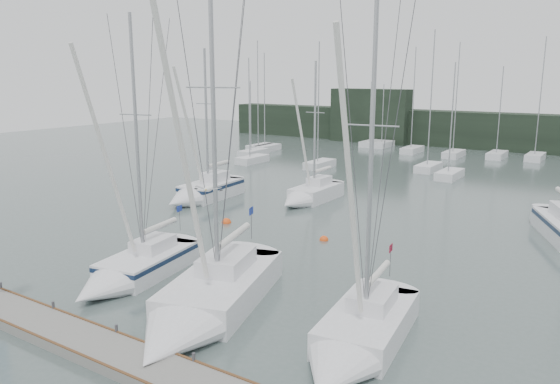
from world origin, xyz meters
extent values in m
plane|color=#4C5C58|center=(0.00, 0.00, 0.00)|extent=(160.00, 160.00, 0.00)
cube|color=slate|center=(0.00, -5.00, 0.20)|extent=(24.00, 2.00, 0.40)
cube|color=black|center=(0.00, 62.00, 2.50)|extent=(90.00, 4.00, 5.00)
cube|color=black|center=(-20.00, 60.00, 4.00)|extent=(12.00, 3.00, 8.00)
cube|color=silver|center=(-10.49, 52.41, 0.35)|extent=(1.80, 4.50, 0.90)
cylinder|color=#9C9FA4|center=(-10.49, 51.91, 7.19)|extent=(0.12, 0.12, 12.77)
cube|color=silver|center=(-28.86, 43.71, 0.35)|extent=(1.80, 4.50, 0.90)
cylinder|color=#9C9FA4|center=(-28.86, 43.21, 7.64)|extent=(0.12, 0.12, 13.68)
cube|color=silver|center=(-1.08, 37.06, 0.35)|extent=(1.80, 4.50, 0.90)
cylinder|color=#9C9FA4|center=(-1.08, 36.56, 6.05)|extent=(0.12, 0.12, 10.51)
cube|color=silver|center=(-14.98, 35.47, 0.35)|extent=(1.80, 4.50, 0.90)
cylinder|color=#9C9FA4|center=(-14.98, 34.97, 7.18)|extent=(0.12, 0.12, 12.75)
cube|color=silver|center=(4.13, 54.54, 0.35)|extent=(1.80, 4.50, 0.90)
cylinder|color=#9C9FA4|center=(4.13, 54.04, 7.62)|extent=(0.12, 0.12, 13.64)
cube|color=silver|center=(-23.29, 34.20, 0.35)|extent=(1.80, 4.50, 0.90)
cylinder|color=#9C9FA4|center=(-23.29, 33.70, 6.40)|extent=(0.12, 0.12, 11.20)
cube|color=silver|center=(-4.81, 51.63, 0.35)|extent=(1.80, 4.50, 0.90)
cylinder|color=#9C9FA4|center=(-4.81, 51.13, 7.36)|extent=(0.12, 0.12, 13.12)
cube|color=silver|center=(-15.98, 55.72, 0.35)|extent=(1.80, 4.50, 0.90)
cylinder|color=#9C9FA4|center=(-15.98, 55.22, 4.82)|extent=(0.12, 0.12, 8.04)
cube|color=silver|center=(-17.86, 55.73, 0.35)|extent=(1.80, 4.50, 0.90)
cylinder|color=#9C9FA4|center=(-17.86, 55.23, 4.98)|extent=(0.12, 0.12, 8.35)
cube|color=silver|center=(-0.07, 53.64, 0.35)|extent=(1.80, 4.50, 0.90)
cylinder|color=#9C9FA4|center=(-0.07, 53.14, 5.95)|extent=(0.12, 0.12, 10.30)
cube|color=silver|center=(-4.20, 40.06, 0.35)|extent=(1.80, 4.50, 0.90)
cylinder|color=#9C9FA4|center=(-4.20, 39.56, 7.71)|extent=(0.12, 0.12, 13.82)
cube|color=silver|center=(-26.45, 38.75, 0.35)|extent=(1.80, 4.50, 0.90)
cylinder|color=#9C9FA4|center=(-26.45, 38.25, 5.09)|extent=(0.12, 0.12, 8.57)
cube|color=silver|center=(-27.66, 43.54, 0.35)|extent=(1.80, 4.50, 0.90)
cylinder|color=#9C9FA4|center=(-27.66, 43.04, 6.86)|extent=(0.12, 0.12, 12.11)
cube|color=silver|center=(-6.58, 1.97, 0.42)|extent=(3.57, 5.98, 1.39)
cone|color=silver|center=(-5.92, -1.99, 0.42)|extent=(3.05, 2.81, 2.69)
cube|color=silver|center=(-6.65, 2.43, 1.44)|extent=(1.83, 2.46, 0.65)
cylinder|color=#9C9FA4|center=(-6.51, 1.58, 7.08)|extent=(0.17, 0.17, 11.93)
cylinder|color=silver|center=(-6.76, 3.08, 2.27)|extent=(0.70, 2.75, 0.26)
cube|color=#101F3B|center=(-6.58, 1.97, 0.88)|extent=(3.59, 6.01, 0.23)
cube|color=#1B3098|center=(-7.06, 4.93, 2.78)|extent=(0.10, 0.50, 0.33)
cube|color=silver|center=(-1.10, 1.36, 0.49)|extent=(5.49, 8.26, 1.63)
cone|color=silver|center=(0.45, -3.84, 0.49)|extent=(4.25, 4.11, 3.47)
cube|color=silver|center=(-1.25, 1.88, 1.68)|extent=(2.70, 3.45, 0.76)
cylinder|color=#9C9FA4|center=(-0.94, 0.84, 8.27)|extent=(0.20, 0.20, 13.94)
cylinder|color=silver|center=(-1.53, 2.81, 2.66)|extent=(1.35, 3.64, 0.30)
cube|color=#1B3098|center=(-2.24, 5.20, 3.25)|extent=(0.19, 0.57, 0.39)
cube|color=silver|center=(6.02, 1.70, 0.42)|extent=(3.46, 6.02, 1.39)
cone|color=silver|center=(6.52, -2.36, 0.42)|extent=(3.06, 2.78, 2.78)
cube|color=silver|center=(5.96, 2.16, 1.43)|extent=(1.80, 2.46, 0.65)
cylinder|color=#9C9FA4|center=(6.07, 1.30, 7.19)|extent=(0.17, 0.17, 12.15)
cylinder|color=silver|center=(5.88, 2.84, 2.27)|extent=(0.60, 2.81, 0.26)
cube|color=maroon|center=(5.65, 4.73, 2.78)|extent=(0.08, 0.50, 0.33)
cube|color=silver|center=(-15.41, 17.49, 0.50)|extent=(3.18, 6.04, 1.67)
cone|color=silver|center=(-15.12, 13.31, 0.50)|extent=(2.95, 2.70, 2.78)
cube|color=silver|center=(-15.45, 18.04, 1.72)|extent=(1.69, 2.45, 0.78)
cylinder|color=#9C9FA4|center=(-15.38, 17.07, 6.77)|extent=(0.20, 0.20, 10.86)
cylinder|color=silver|center=(-15.49, 18.65, 2.73)|extent=(0.51, 2.88, 0.31)
cube|color=#101F3B|center=(-15.41, 17.49, 1.06)|extent=(3.20, 6.06, 0.28)
cube|color=silver|center=(-7.61, 21.64, 0.44)|extent=(2.48, 5.24, 1.47)
cone|color=silver|center=(-7.64, 17.91, 0.44)|extent=(2.46, 2.25, 2.45)
cube|color=silver|center=(-7.61, 22.13, 1.52)|extent=(1.36, 2.10, 0.68)
cylinder|color=#9C9FA4|center=(-7.62, 21.27, 6.19)|extent=(0.18, 0.18, 10.04)
cylinder|color=silver|center=(-7.61, 22.69, 2.40)|extent=(0.29, 2.56, 0.27)
sphere|color=#E84B14|center=(-1.62, 12.03, 0.00)|extent=(0.57, 0.57, 0.57)
sphere|color=#E84B14|center=(-9.30, 11.86, 0.00)|extent=(0.68, 0.68, 0.68)
ellipsoid|color=white|center=(-0.06, -0.64, 5.71)|extent=(0.35, 0.53, 0.22)
cube|color=#94979C|center=(-0.36, -0.71, 5.74)|extent=(0.52, 0.27, 0.12)
cube|color=#94979C|center=(0.24, -0.57, 5.74)|extent=(0.52, 0.27, 0.12)
camera|label=1|loc=(14.03, -16.93, 10.22)|focal=35.00mm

